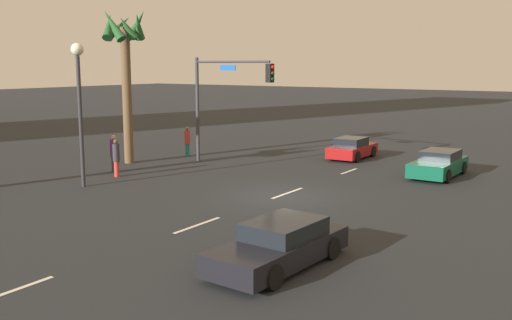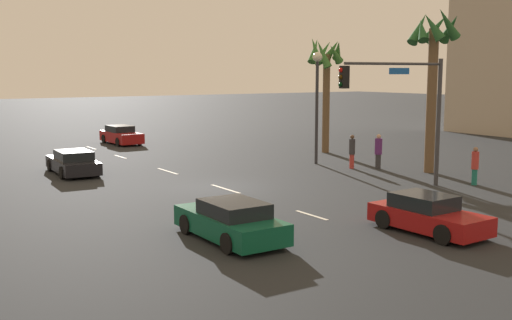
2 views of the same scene
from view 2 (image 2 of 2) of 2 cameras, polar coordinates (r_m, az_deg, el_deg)
ground_plane at (r=28.64m, az=-3.48°, el=-2.50°), size 220.00×220.00×0.00m
lane_stripe_0 at (r=45.00m, az=-14.97°, el=1.09°), size 1.99×0.14×0.01m
lane_stripe_1 at (r=39.76m, az=-12.42°, el=0.29°), size 1.92×0.14×0.01m
lane_stripe_2 at (r=33.45m, az=-8.17°, el=-1.03°), size 2.43×0.14×0.01m
lane_stripe_3 at (r=28.11m, az=-2.85°, el=-2.68°), size 2.50×0.14×0.01m
lane_stripe_4 at (r=23.02m, az=5.16°, el=-5.11°), size 1.83×0.14×0.01m
car_0 at (r=33.58m, az=-16.56°, el=-0.25°), size 4.75×2.14×1.25m
car_1 at (r=47.00m, az=-12.36°, el=2.24°), size 4.49×1.93×1.36m
car_2 at (r=19.52m, az=-2.36°, el=-5.67°), size 4.42×1.95×1.28m
car_3 at (r=21.19m, az=15.57°, el=-4.91°), size 4.02×1.88×1.26m
traffic_signal at (r=28.46m, az=13.66°, el=5.43°), size 0.89×5.65×5.89m
streetlamp at (r=35.70m, az=5.67°, el=6.78°), size 0.56×0.56×6.42m
pedestrian_0 at (r=30.71m, az=19.59°, el=-0.43°), size 0.47×0.47×1.80m
pedestrian_1 at (r=34.39m, az=8.86°, el=0.87°), size 0.40×0.40×1.87m
pedestrian_2 at (r=34.51m, az=11.25°, el=0.85°), size 0.56×0.56×1.92m
palm_tree_0 at (r=40.96m, az=6.42°, el=8.56°), size 2.51×2.53×7.60m
palm_tree_1 at (r=33.69m, az=16.09°, el=9.16°), size 2.54×2.62×8.58m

